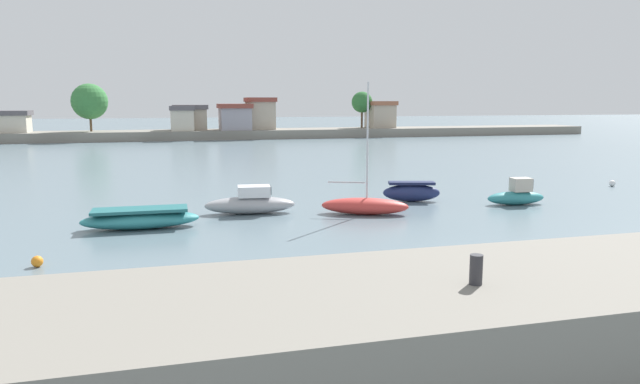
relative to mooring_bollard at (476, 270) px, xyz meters
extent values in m
plane|color=slate|center=(5.34, 7.14, -2.35)|extent=(400.00, 400.00, 0.00)
cylinder|color=#2D2D33|center=(0.00, 0.00, 0.00)|extent=(0.29, 0.29, 0.67)
ellipsoid|color=teal|center=(-7.78, 17.25, -1.94)|extent=(5.50, 1.83, 0.82)
cube|color=#226367|center=(-7.78, 17.25, -1.46)|extent=(4.40, 1.54, 0.15)
ellipsoid|color=#9E9EA3|center=(-2.22, 19.53, -1.89)|extent=(4.98, 1.96, 0.93)
cube|color=silver|center=(-1.99, 19.51, -1.13)|extent=(1.83, 1.28, 0.58)
cube|color=black|center=(-1.13, 19.42, -1.08)|extent=(0.18, 1.00, 0.41)
ellipsoid|color=#C63833|center=(3.70, 17.75, -1.91)|extent=(4.86, 3.11, 0.88)
cylinder|color=silver|center=(3.80, 17.71, 1.59)|extent=(0.10, 0.10, 6.12)
cylinder|color=#B7B7BC|center=(2.79, 18.13, -0.63)|extent=(1.86, 0.83, 0.08)
ellipsoid|color=navy|center=(7.76, 20.79, -1.83)|extent=(3.57, 1.88, 1.04)
cube|color=#161E41|center=(7.76, 20.79, -1.23)|extent=(2.87, 1.55, 0.16)
ellipsoid|color=teal|center=(13.23, 18.20, -1.96)|extent=(3.60, 1.43, 0.78)
cube|color=#BCB2A3|center=(13.51, 18.18, -1.17)|extent=(1.16, 0.90, 0.79)
cube|color=black|center=(14.06, 18.13, -1.10)|extent=(0.14, 0.73, 0.55)
sphere|color=white|center=(24.16, 22.83, -2.13)|extent=(0.44, 0.44, 0.44)
sphere|color=orange|center=(-11.19, 11.47, -2.14)|extent=(0.42, 0.42, 0.42)
cube|color=gray|center=(5.34, 83.28, -1.64)|extent=(124.80, 7.78, 1.42)
cube|color=beige|center=(-28.80, 82.77, 0.33)|extent=(5.82, 3.90, 2.52)
cube|color=#565156|center=(-28.80, 82.77, 1.94)|extent=(6.41, 4.29, 0.70)
cube|color=beige|center=(-3.87, 82.61, 0.66)|extent=(3.45, 5.21, 3.17)
cube|color=#565156|center=(-3.87, 82.61, 2.59)|extent=(3.80, 5.74, 0.70)
cube|color=#B2A38E|center=(-2.54, 84.39, 0.72)|extent=(4.99, 5.24, 3.30)
cube|color=#565156|center=(-2.54, 84.39, 2.72)|extent=(5.49, 5.76, 0.70)
cube|color=#99939E|center=(4.43, 82.70, 0.81)|extent=(4.74, 5.72, 3.47)
cube|color=brown|center=(4.43, 82.70, 2.89)|extent=(5.22, 6.29, 0.70)
cube|color=#B2A38E|center=(8.75, 83.82, 1.31)|extent=(4.25, 5.35, 4.47)
cube|color=brown|center=(8.75, 83.82, 3.89)|extent=(4.67, 5.88, 0.70)
cube|color=#B2A38E|center=(29.88, 83.94, 1.01)|extent=(4.10, 4.90, 3.89)
cube|color=#995B42|center=(29.88, 83.94, 3.31)|extent=(4.51, 5.39, 0.70)
cylinder|color=brown|center=(26.65, 84.40, 0.56)|extent=(0.36, 0.36, 2.97)
sphere|color=#2D6B33|center=(26.65, 84.40, 3.49)|extent=(3.62, 3.62, 3.62)
cylinder|color=brown|center=(-17.42, 83.32, 0.27)|extent=(0.36, 0.36, 2.39)
sphere|color=#387A3D|center=(-17.42, 83.32, 3.61)|extent=(5.39, 5.39, 5.39)
camera|label=1|loc=(-6.46, -10.86, 3.65)|focal=32.24mm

